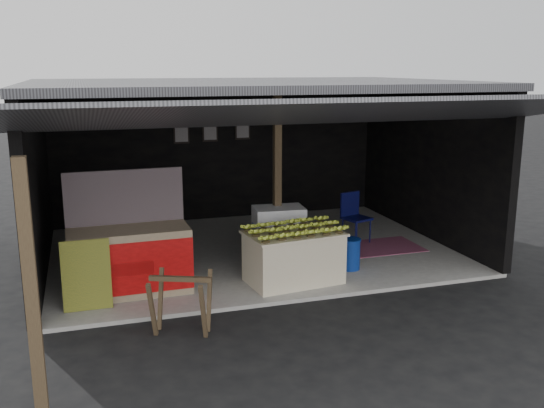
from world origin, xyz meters
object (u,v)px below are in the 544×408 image
object	(u,v)px
banana_table	(294,257)
sawhorse	(181,298)
white_crate	(279,234)
plastic_chair	(353,213)
neighbor_stall	(130,257)
water_barrel	(350,255)

from	to	relation	value
banana_table	sawhorse	size ratio (longest dim) A/B	1.72
banana_table	white_crate	world-z (taller)	white_crate
white_crate	plastic_chair	size ratio (longest dim) A/B	0.99
neighbor_stall	water_barrel	distance (m)	3.47
water_barrel	plastic_chair	distance (m)	1.63
sawhorse	plastic_chair	bearing A→B (deg)	61.31
white_crate	neighbor_stall	bearing A→B (deg)	-158.39
neighbor_stall	plastic_chair	world-z (taller)	neighbor_stall
water_barrel	plastic_chair	world-z (taller)	plastic_chair
white_crate	water_barrel	distance (m)	1.25
white_crate	plastic_chair	world-z (taller)	plastic_chair
banana_table	white_crate	xyz separation A→B (m)	(0.11, 1.07, 0.07)
white_crate	plastic_chair	distance (m)	1.80
white_crate	sawhorse	xyz separation A→B (m)	(-2.01, -2.28, -0.04)
banana_table	neighbor_stall	world-z (taller)	neighbor_stall
banana_table	plastic_chair	bearing A→B (deg)	37.26
white_crate	plastic_chair	bearing A→B (deg)	26.29
banana_table	neighbor_stall	distance (m)	2.41
sawhorse	water_barrel	xyz separation A→B (m)	(2.96, 1.50, -0.18)
sawhorse	plastic_chair	xyz separation A→B (m)	(3.68, 2.93, 0.12)
neighbor_stall	plastic_chair	size ratio (longest dim) A/B	1.89
banana_table	plastic_chair	xyz separation A→B (m)	(1.79, 1.73, 0.15)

